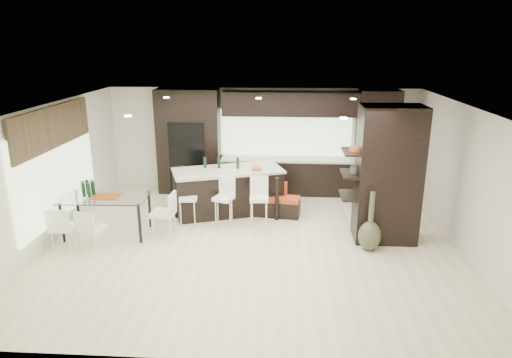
# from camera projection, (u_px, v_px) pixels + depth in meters

# --- Properties ---
(ground) EXTENTS (8.00, 8.00, 0.00)m
(ground) POSITION_uv_depth(u_px,v_px,m) (254.00, 243.00, 9.07)
(ground) COLOR #F2E8B9
(ground) RESTS_ON ground
(back_wall) EXTENTS (8.00, 0.02, 2.70)m
(back_wall) POSITION_uv_depth(u_px,v_px,m) (263.00, 140.00, 12.02)
(back_wall) COLOR white
(back_wall) RESTS_ON ground
(left_wall) EXTENTS (0.02, 7.00, 2.70)m
(left_wall) POSITION_uv_depth(u_px,v_px,m) (50.00, 174.00, 8.92)
(left_wall) COLOR white
(left_wall) RESTS_ON ground
(right_wall) EXTENTS (0.02, 7.00, 2.70)m
(right_wall) POSITION_uv_depth(u_px,v_px,m) (469.00, 182.00, 8.44)
(right_wall) COLOR white
(right_wall) RESTS_ON ground
(ceiling) EXTENTS (8.00, 7.00, 0.02)m
(ceiling) POSITION_uv_depth(u_px,v_px,m) (254.00, 107.00, 8.29)
(ceiling) COLOR white
(ceiling) RESTS_ON ground
(window_left) EXTENTS (0.04, 3.20, 1.90)m
(window_left) POSITION_uv_depth(u_px,v_px,m) (57.00, 172.00, 9.11)
(window_left) COLOR #B2D199
(window_left) RESTS_ON left_wall
(window_back) EXTENTS (3.40, 0.04, 1.20)m
(window_back) POSITION_uv_depth(u_px,v_px,m) (286.00, 133.00, 11.89)
(window_back) COLOR #B2D199
(window_back) RESTS_ON back_wall
(stone_accent) EXTENTS (0.08, 3.00, 0.80)m
(stone_accent) POSITION_uv_depth(u_px,v_px,m) (53.00, 127.00, 8.84)
(stone_accent) COLOR brown
(stone_accent) RESTS_ON left_wall
(ceiling_spots) EXTENTS (4.00, 3.00, 0.02)m
(ceiling_spots) POSITION_uv_depth(u_px,v_px,m) (255.00, 106.00, 8.53)
(ceiling_spots) COLOR white
(ceiling_spots) RESTS_ON ceiling
(back_cabinetry) EXTENTS (6.80, 0.68, 2.70)m
(back_cabinetry) POSITION_uv_depth(u_px,v_px,m) (282.00, 143.00, 11.68)
(back_cabinetry) COLOR black
(back_cabinetry) RESTS_ON ground
(refrigerator) EXTENTS (0.90, 0.68, 1.90)m
(refrigerator) POSITION_uv_depth(u_px,v_px,m) (189.00, 157.00, 11.89)
(refrigerator) COLOR black
(refrigerator) RESTS_ON ground
(partition_column) EXTENTS (1.20, 0.80, 2.70)m
(partition_column) POSITION_uv_depth(u_px,v_px,m) (388.00, 175.00, 8.91)
(partition_column) COLOR black
(partition_column) RESTS_ON ground
(kitchen_island) EXTENTS (2.70, 1.83, 1.04)m
(kitchen_island) POSITION_uv_depth(u_px,v_px,m) (228.00, 191.00, 10.58)
(kitchen_island) COLOR black
(kitchen_island) RESTS_ON ground
(stool_left) EXTENTS (0.41, 0.41, 0.84)m
(stool_left) POSITION_uv_depth(u_px,v_px,m) (189.00, 206.00, 9.87)
(stool_left) COLOR white
(stool_left) RESTS_ON ground
(stool_mid) EXTENTS (0.49, 0.49, 0.86)m
(stool_mid) POSITION_uv_depth(u_px,v_px,m) (224.00, 207.00, 9.82)
(stool_mid) COLOR white
(stool_mid) RESTS_ON ground
(stool_right) EXTENTS (0.41, 0.41, 0.88)m
(stool_right) POSITION_uv_depth(u_px,v_px,m) (259.00, 207.00, 9.76)
(stool_right) COLOR white
(stool_right) RESTS_ON ground
(bench) EXTENTS (1.23, 0.62, 0.45)m
(bench) POSITION_uv_depth(u_px,v_px,m) (274.00, 206.00, 10.45)
(bench) COLOR black
(bench) RESTS_ON ground
(floor_vase) EXTENTS (0.49, 0.49, 1.18)m
(floor_vase) POSITION_uv_depth(u_px,v_px,m) (371.00, 221.00, 8.61)
(floor_vase) COLOR #434733
(floor_vase) RESTS_ON ground
(dining_table) EXTENTS (1.74, 1.03, 0.82)m
(dining_table) POSITION_uv_depth(u_px,v_px,m) (107.00, 215.00, 9.38)
(dining_table) COLOR white
(dining_table) RESTS_ON ground
(chair_near) EXTENTS (0.51, 0.51, 0.78)m
(chair_near) POSITION_uv_depth(u_px,v_px,m) (92.00, 231.00, 8.65)
(chair_near) COLOR white
(chair_near) RESTS_ON ground
(chair_far) EXTENTS (0.45, 0.45, 0.82)m
(chair_far) POSITION_uv_depth(u_px,v_px,m) (65.00, 230.00, 8.67)
(chair_far) COLOR white
(chair_far) RESTS_ON ground
(chair_end) EXTENTS (0.48, 0.48, 0.85)m
(chair_end) POSITION_uv_depth(u_px,v_px,m) (163.00, 216.00, 9.31)
(chair_end) COLOR white
(chair_end) RESTS_ON ground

